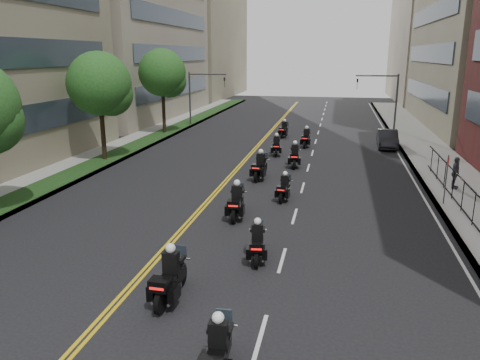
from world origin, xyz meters
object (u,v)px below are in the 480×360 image
(motorcycle_4, at_px, (237,203))
(motorcycle_6, at_px, (260,168))
(motorcycle_1, at_px, (217,355))
(motorcycle_9, at_px, (306,139))
(motorcycle_3, at_px, (257,244))
(motorcycle_2, at_px, (170,279))
(motorcycle_7, at_px, (295,157))
(pedestrian_c, at_px, (455,173))
(motorcycle_5, at_px, (284,189))
(parked_sedan, at_px, (387,139))
(motorcycle_8, at_px, (276,147))
(motorcycle_10, at_px, (284,130))

(motorcycle_4, distance_m, motorcycle_6, 7.15)
(motorcycle_1, bearing_deg, motorcycle_9, 87.14)
(motorcycle_3, xyz_separation_m, motorcycle_9, (0.25, 22.51, 0.05))
(motorcycle_2, height_order, motorcycle_9, motorcycle_2)
(motorcycle_7, relative_size, motorcycle_9, 1.03)
(motorcycle_2, distance_m, pedestrian_c, 18.64)
(motorcycle_5, bearing_deg, motorcycle_9, 95.40)
(motorcycle_2, relative_size, parked_sedan, 0.57)
(motorcycle_6, xyz_separation_m, parked_sedan, (8.58, 12.05, -0.01))
(motorcycle_6, distance_m, motorcycle_8, 7.21)
(motorcycle_3, bearing_deg, pedestrian_c, 42.87)
(motorcycle_1, relative_size, motorcycle_7, 0.95)
(motorcycle_5, relative_size, motorcycle_9, 0.88)
(motorcycle_5, distance_m, motorcycle_8, 11.26)
(motorcycle_6, distance_m, parked_sedan, 14.79)
(motorcycle_8, relative_size, motorcycle_9, 0.97)
(motorcycle_3, distance_m, parked_sedan, 24.53)
(motorcycle_7, bearing_deg, motorcycle_8, 112.49)
(pedestrian_c, bearing_deg, motorcycle_1, 178.56)
(motorcycle_4, distance_m, motorcycle_9, 18.24)
(motorcycle_6, relative_size, motorcycle_8, 1.10)
(motorcycle_10, bearing_deg, motorcycle_3, -78.29)
(motorcycle_3, relative_size, motorcycle_9, 0.92)
(parked_sedan, xyz_separation_m, pedestrian_c, (2.48, -12.34, 0.32))
(motorcycle_5, bearing_deg, parked_sedan, 73.19)
(motorcycle_9, bearing_deg, motorcycle_7, -88.74)
(motorcycle_1, xyz_separation_m, motorcycle_7, (-0.24, 21.97, 0.04))
(pedestrian_c, bearing_deg, motorcycle_10, 61.50)
(motorcycle_2, bearing_deg, motorcycle_7, 84.97)
(motorcycle_10, bearing_deg, motorcycle_1, -78.82)
(motorcycle_10, bearing_deg, motorcycle_7, -72.65)
(motorcycle_5, xyz_separation_m, motorcycle_7, (-0.16, 7.58, 0.10))
(motorcycle_1, distance_m, motorcycle_8, 25.57)
(motorcycle_10, xyz_separation_m, parked_sedan, (8.86, -3.16, 0.06))
(motorcycle_3, bearing_deg, motorcycle_7, 82.49)
(parked_sedan, bearing_deg, motorcycle_6, -124.09)
(motorcycle_1, xyz_separation_m, motorcycle_5, (-0.08, 14.40, -0.07))
(motorcycle_4, distance_m, motorcycle_5, 3.76)
(motorcycle_3, bearing_deg, motorcycle_9, 81.75)
(motorcycle_10, relative_size, parked_sedan, 0.52)
(parked_sedan, bearing_deg, motorcycle_8, -149.06)
(motorcycle_1, xyz_separation_m, motorcycle_10, (-2.28, 33.49, -0.01))
(motorcycle_4, bearing_deg, motorcycle_8, 86.49)
(motorcycle_7, bearing_deg, parked_sedan, 47.45)
(motorcycle_4, relative_size, motorcycle_7, 1.01)
(motorcycle_9, bearing_deg, motorcycle_4, -92.80)
(motorcycle_5, height_order, motorcycle_8, motorcycle_8)
(motorcycle_2, xyz_separation_m, motorcycle_5, (2.28, 11.12, -0.13))
(motorcycle_6, height_order, parked_sedan, motorcycle_6)
(motorcycle_9, xyz_separation_m, parked_sedan, (6.54, 1.07, 0.03))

